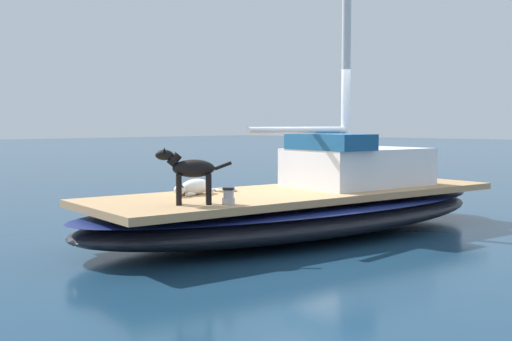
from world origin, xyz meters
TOP-DOWN VIEW (x-y plane):
  - ground_plane at (0.00, 0.00)m, footprint 120.00×120.00m
  - sailboat_main at (0.00, 0.00)m, footprint 3.69×7.55m
  - cabin_house at (0.20, 1.10)m, footprint 1.75×2.43m
  - dog_white at (-0.72, -1.50)m, footprint 0.39×0.95m
  - dog_black at (0.07, -2.26)m, footprint 0.67×0.77m
  - deck_winch at (0.40, -1.92)m, footprint 0.16×0.16m
  - coiled_rope at (-0.72, -0.89)m, footprint 0.32×0.32m

SIDE VIEW (x-z plane):
  - ground_plane at x=0.00m, z-range 0.00..0.00m
  - sailboat_main at x=0.00m, z-range 0.01..0.67m
  - coiled_rope at x=-0.72m, z-range 0.66..0.70m
  - deck_winch at x=0.40m, z-range 0.65..0.86m
  - dog_white at x=-0.72m, z-range 0.66..0.88m
  - cabin_house at x=0.20m, z-range 0.59..1.43m
  - dog_black at x=0.07m, z-range 0.73..1.43m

